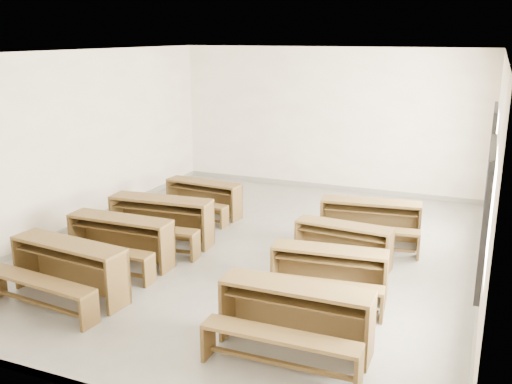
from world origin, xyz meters
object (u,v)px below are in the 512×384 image
at_px(desk_set_0, 67,266).
at_px(desk_set_1, 119,238).
at_px(desk_set_4, 294,314).
at_px(desk_set_7, 370,219).
at_px(desk_set_5, 328,270).
at_px(desk_set_6, 342,242).
at_px(desk_set_3, 202,196).
at_px(desk_set_2, 160,218).

distance_m(desk_set_0, desk_set_1, 1.23).
height_order(desk_set_0, desk_set_4, desk_set_0).
relative_size(desk_set_1, desk_set_7, 0.96).
bearing_deg(desk_set_5, desk_set_6, 89.24).
bearing_deg(desk_set_3, desk_set_4, -46.04).
xyz_separation_m(desk_set_2, desk_set_3, (-0.06, 1.65, -0.06)).
relative_size(desk_set_6, desk_set_7, 0.87).
bearing_deg(desk_set_4, desk_set_5, 89.54).
xyz_separation_m(desk_set_0, desk_set_7, (3.34, 3.64, -0.02)).
bearing_deg(desk_set_0, desk_set_6, 44.24).
relative_size(desk_set_2, desk_set_6, 1.20).
height_order(desk_set_6, desk_set_7, desk_set_7).
xyz_separation_m(desk_set_0, desk_set_6, (3.15, 2.50, -0.07)).
relative_size(desk_set_1, desk_set_3, 1.06).
bearing_deg(desk_set_5, desk_set_2, 157.82).
xyz_separation_m(desk_set_1, desk_set_2, (0.09, 1.04, 0.02)).
distance_m(desk_set_3, desk_set_4, 5.18).
xyz_separation_m(desk_set_1, desk_set_6, (3.19, 1.27, -0.05)).
bearing_deg(desk_set_0, desk_set_7, 53.19).
bearing_deg(desk_set_6, desk_set_7, 84.75).
bearing_deg(desk_set_5, desk_set_7, 81.83).
bearing_deg(desk_set_0, desk_set_5, 28.16).
relative_size(desk_set_3, desk_set_4, 0.92).
distance_m(desk_set_3, desk_set_5, 4.16).
xyz_separation_m(desk_set_3, desk_set_4, (3.27, -4.02, 0.05)).
height_order(desk_set_0, desk_set_2, desk_set_2).
bearing_deg(desk_set_0, desk_set_3, 95.88).
relative_size(desk_set_4, desk_set_7, 0.99).
relative_size(desk_set_3, desk_set_6, 1.04).
bearing_deg(desk_set_7, desk_set_1, -151.50).
relative_size(desk_set_2, desk_set_3, 1.15).
bearing_deg(desk_set_6, desk_set_5, -80.34).
bearing_deg(desk_set_4, desk_set_6, 91.80).
height_order(desk_set_0, desk_set_6, desk_set_0).
xyz_separation_m(desk_set_4, desk_set_6, (-0.11, 2.60, -0.06)).
xyz_separation_m(desk_set_0, desk_set_2, (0.05, 2.27, 0.01)).
height_order(desk_set_3, desk_set_6, desk_set_3).
xyz_separation_m(desk_set_0, desk_set_5, (3.25, 1.34, -0.05)).
bearing_deg(desk_set_7, desk_set_2, -164.38).
bearing_deg(desk_set_7, desk_set_5, -99.08).
height_order(desk_set_3, desk_set_4, desk_set_4).
height_order(desk_set_0, desk_set_7, desk_set_0).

